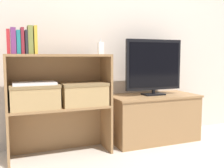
# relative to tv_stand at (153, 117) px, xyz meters

# --- Properties ---
(ground_plane) EXTENTS (16.00, 16.00, 0.00)m
(ground_plane) POSITION_rel_tv_stand_xyz_m (-0.49, -0.22, -0.24)
(ground_plane) COLOR #BCB2A3
(wall_back) EXTENTS (10.00, 0.05, 2.40)m
(wall_back) POSITION_rel_tv_stand_xyz_m (-0.49, 0.26, 0.96)
(wall_back) COLOR beige
(wall_back) RESTS_ON ground_plane
(tv_stand) EXTENTS (0.91, 0.46, 0.47)m
(tv_stand) POSITION_rel_tv_stand_xyz_m (0.00, 0.00, 0.00)
(tv_stand) COLOR olive
(tv_stand) RESTS_ON ground_plane
(tv) EXTENTS (0.62, 0.14, 0.57)m
(tv) POSITION_rel_tv_stand_xyz_m (0.00, -0.00, 0.53)
(tv) COLOR black
(tv) RESTS_ON tv_stand
(bookshelf_lower_tier) EXTENTS (0.88, 0.31, 0.44)m
(bookshelf_lower_tier) POSITION_rel_tv_stand_xyz_m (-0.98, -0.01, 0.04)
(bookshelf_lower_tier) COLOR olive
(bookshelf_lower_tier) RESTS_ON ground_plane
(bookshelf_upper_tier) EXTENTS (0.88, 0.31, 0.45)m
(bookshelf_upper_tier) POSITION_rel_tv_stand_xyz_m (-0.98, -0.01, 0.49)
(bookshelf_upper_tier) COLOR olive
(bookshelf_upper_tier) RESTS_ON bookshelf_lower_tier
(book_crimson) EXTENTS (0.03, 0.13, 0.19)m
(book_crimson) POSITION_rel_tv_stand_xyz_m (-1.37, -0.12, 0.74)
(book_crimson) COLOR #B22328
(book_crimson) RESTS_ON bookshelf_upper_tier
(book_plum) EXTENTS (0.04, 0.15, 0.20)m
(book_plum) POSITION_rel_tv_stand_xyz_m (-1.34, -0.12, 0.75)
(book_plum) COLOR #6B2D66
(book_plum) RESTS_ON bookshelf_upper_tier
(book_teal) EXTENTS (0.03, 0.14, 0.18)m
(book_teal) POSITION_rel_tv_stand_xyz_m (-1.30, -0.12, 0.74)
(book_teal) COLOR #1E7075
(book_teal) RESTS_ON bookshelf_upper_tier
(book_maroon) EXTENTS (0.02, 0.15, 0.20)m
(book_maroon) POSITION_rel_tv_stand_xyz_m (-1.27, -0.12, 0.75)
(book_maroon) COLOR maroon
(book_maroon) RESTS_ON bookshelf_upper_tier
(book_charcoal) EXTENTS (0.02, 0.13, 0.19)m
(book_charcoal) POSITION_rel_tv_stand_xyz_m (-1.24, -0.12, 0.74)
(book_charcoal) COLOR #232328
(book_charcoal) RESTS_ON bookshelf_upper_tier
(book_olive) EXTENTS (0.04, 0.13, 0.22)m
(book_olive) POSITION_rel_tv_stand_xyz_m (-1.21, -0.12, 0.76)
(book_olive) COLOR olive
(book_olive) RESTS_ON bookshelf_upper_tier
(book_mustard) EXTENTS (0.02, 0.14, 0.22)m
(book_mustard) POSITION_rel_tv_stand_xyz_m (-1.17, -0.12, 0.76)
(book_mustard) COLOR gold
(book_mustard) RESTS_ON bookshelf_upper_tier
(baby_monitor) EXTENTS (0.05, 0.03, 0.14)m
(baby_monitor) POSITION_rel_tv_stand_xyz_m (-0.60, -0.07, 0.71)
(baby_monitor) COLOR white
(baby_monitor) RESTS_ON bookshelf_upper_tier
(storage_basket_left) EXTENTS (0.40, 0.28, 0.20)m
(storage_basket_left) POSITION_rel_tv_stand_xyz_m (-1.19, -0.08, 0.31)
(storage_basket_left) COLOR tan
(storage_basket_left) RESTS_ON bookshelf_lower_tier
(storage_basket_right) EXTENTS (0.40, 0.28, 0.20)m
(storage_basket_right) POSITION_rel_tv_stand_xyz_m (-0.77, -0.08, 0.31)
(storage_basket_right) COLOR tan
(storage_basket_right) RESTS_ON bookshelf_lower_tier
(laptop) EXTENTS (0.34, 0.24, 0.02)m
(laptop) POSITION_rel_tv_stand_xyz_m (-1.19, -0.08, 0.41)
(laptop) COLOR white
(laptop) RESTS_ON storage_basket_left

